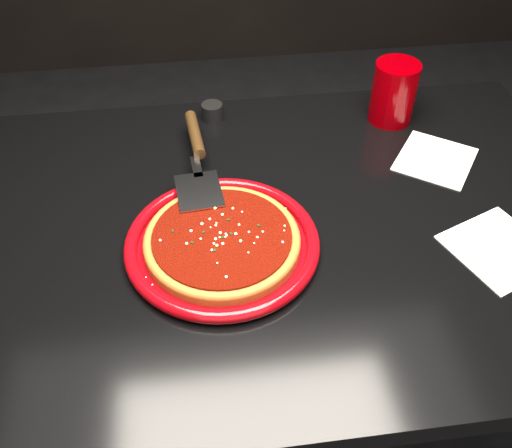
{
  "coord_description": "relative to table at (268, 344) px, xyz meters",
  "views": [
    {
      "loc": [
        -0.12,
        -0.7,
        1.44
      ],
      "look_at": [
        -0.03,
        -0.02,
        0.77
      ],
      "focal_mm": 40.0,
      "sensor_mm": 36.0,
      "label": 1
    }
  ],
  "objects": [
    {
      "name": "pizza_crust",
      "position": [
        -0.09,
        -0.05,
        0.39
      ],
      "size": [
        0.31,
        0.31,
        0.01
      ],
      "primitive_type": "cylinder",
      "rotation": [
        0.0,
        0.0,
        0.24
      ],
      "color": "brown",
      "rests_on": "plate"
    },
    {
      "name": "napkin_a",
      "position": [
        0.37,
        -0.12,
        0.38
      ],
      "size": [
        0.19,
        0.19,
        0.0
      ],
      "primitive_type": "cube",
      "rotation": [
        0.0,
        0.0,
        0.38
      ],
      "color": "silver",
      "rests_on": "table"
    },
    {
      "name": "floor",
      "position": [
        0.0,
        0.0,
        -0.38
      ],
      "size": [
        4.0,
        4.0,
        0.01
      ],
      "primitive_type": "cube",
      "color": "black",
      "rests_on": "ground"
    },
    {
      "name": "pizza_crust_rim",
      "position": [
        -0.09,
        -0.05,
        0.4
      ],
      "size": [
        0.31,
        0.31,
        0.02
      ],
      "primitive_type": "torus",
      "rotation": [
        0.0,
        0.0,
        0.24
      ],
      "color": "brown",
      "rests_on": "plate"
    },
    {
      "name": "basil_flecks",
      "position": [
        -0.09,
        -0.05,
        0.41
      ],
      "size": [
        0.2,
        0.2,
        0.0
      ],
      "primitive_type": null,
      "color": "black",
      "rests_on": "plate"
    },
    {
      "name": "ramekin",
      "position": [
        -0.08,
        0.33,
        0.39
      ],
      "size": [
        0.05,
        0.05,
        0.03
      ],
      "primitive_type": "cylinder",
      "rotation": [
        0.0,
        0.0,
        -0.08
      ],
      "color": "black",
      "rests_on": "table"
    },
    {
      "name": "parmesan_dusting",
      "position": [
        -0.09,
        -0.05,
        0.41
      ],
      "size": [
        0.22,
        0.22,
        0.01
      ],
      "primitive_type": null,
      "color": "beige",
      "rests_on": "plate"
    },
    {
      "name": "napkin_b",
      "position": [
        0.35,
        0.13,
        0.38
      ],
      "size": [
        0.19,
        0.2,
        0.0
      ],
      "primitive_type": "cube",
      "rotation": [
        0.0,
        0.0,
        -0.63
      ],
      "color": "silver",
      "rests_on": "table"
    },
    {
      "name": "plate",
      "position": [
        -0.09,
        -0.05,
        0.39
      ],
      "size": [
        0.39,
        0.39,
        0.02
      ],
      "primitive_type": "cylinder",
      "rotation": [
        0.0,
        0.0,
        0.24
      ],
      "color": "#6D0408",
      "rests_on": "table"
    },
    {
      "name": "pizza_server",
      "position": [
        -0.12,
        0.14,
        0.42
      ],
      "size": [
        0.12,
        0.34,
        0.02
      ],
      "primitive_type": null,
      "rotation": [
        0.0,
        0.0,
        0.08
      ],
      "color": "#B4B7BC",
      "rests_on": "plate"
    },
    {
      "name": "table",
      "position": [
        0.0,
        0.0,
        0.0
      ],
      "size": [
        1.2,
        0.8,
        0.75
      ],
      "primitive_type": "cube",
      "color": "black",
      "rests_on": "floor"
    },
    {
      "name": "cup",
      "position": [
        0.3,
        0.28,
        0.44
      ],
      "size": [
        0.1,
        0.1,
        0.13
      ],
      "primitive_type": "cylinder",
      "rotation": [
        0.0,
        0.0,
        -0.05
      ],
      "color": "#7C0003",
      "rests_on": "table"
    },
    {
      "name": "pizza_sauce",
      "position": [
        -0.09,
        -0.05,
        0.4
      ],
      "size": [
        0.28,
        0.28,
        0.01
      ],
      "primitive_type": "cylinder",
      "rotation": [
        0.0,
        0.0,
        0.24
      ],
      "color": "#600E05",
      "rests_on": "plate"
    }
  ]
}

